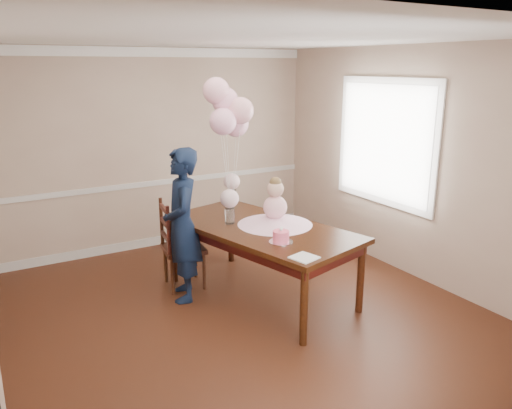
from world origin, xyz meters
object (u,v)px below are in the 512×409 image
(dining_table_top, at_px, (261,229))
(birthday_cake, at_px, (281,236))
(dining_chair_seat, at_px, (184,249))
(woman, at_px, (182,225))

(dining_table_top, xyz_separation_m, birthday_cake, (-0.08, -0.52, 0.09))
(dining_chair_seat, relative_size, woman, 0.27)
(birthday_cake, height_order, dining_chair_seat, birthday_cake)
(birthday_cake, relative_size, woman, 0.10)
(birthday_cake, xyz_separation_m, woman, (-0.66, 0.91, -0.04))
(birthday_cake, xyz_separation_m, dining_chair_seat, (-0.54, 1.19, -0.41))
(woman, bearing_deg, dining_table_top, 80.28)
(dining_table_top, distance_m, birthday_cake, 0.53)
(dining_table_top, distance_m, dining_chair_seat, 0.97)
(dining_table_top, bearing_deg, dining_chair_seat, 118.63)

